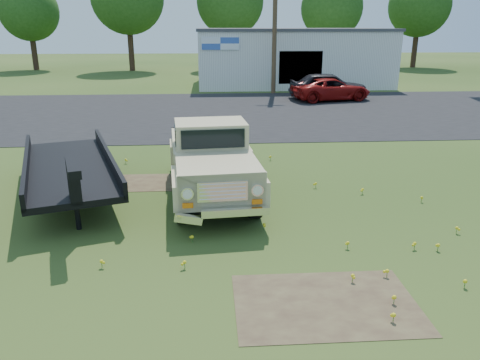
# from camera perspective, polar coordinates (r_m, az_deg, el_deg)

# --- Properties ---
(ground) EXTENTS (140.00, 140.00, 0.00)m
(ground) POSITION_cam_1_polar(r_m,az_deg,el_deg) (10.51, -1.56, -6.17)
(ground) COLOR #264215
(ground) RESTS_ON ground
(asphalt_lot) EXTENTS (90.00, 14.00, 0.02)m
(asphalt_lot) POSITION_cam_1_polar(r_m,az_deg,el_deg) (24.94, -2.98, 8.25)
(asphalt_lot) COLOR black
(asphalt_lot) RESTS_ON ground
(dirt_patch_a) EXTENTS (3.00, 2.00, 0.01)m
(dirt_patch_a) POSITION_cam_1_polar(r_m,az_deg,el_deg) (8.09, 10.40, -14.61)
(dirt_patch_a) COLOR #493627
(dirt_patch_a) RESTS_ON ground
(dirt_patch_b) EXTENTS (2.20, 1.60, 0.01)m
(dirt_patch_b) POSITION_cam_1_polar(r_m,az_deg,el_deg) (13.86, -10.44, -0.30)
(dirt_patch_b) COLOR #493627
(dirt_patch_b) RESTS_ON ground
(commercial_building) EXTENTS (14.20, 8.20, 4.15)m
(commercial_building) POSITION_cam_1_polar(r_m,az_deg,el_deg) (37.17, 6.23, 14.75)
(commercial_building) COLOR silver
(commercial_building) RESTS_ON ground
(utility_pole_mid) EXTENTS (1.60, 0.30, 9.00)m
(utility_pole_mid) POSITION_cam_1_polar(r_m,az_deg,el_deg) (31.86, 4.26, 18.73)
(utility_pole_mid) COLOR #453220
(utility_pole_mid) RESTS_ON ground
(treeline_b) EXTENTS (5.76, 5.76, 8.57)m
(treeline_b) POSITION_cam_1_polar(r_m,az_deg,el_deg) (53.56, -24.35, 18.22)
(treeline_b) COLOR #382419
(treeline_b) RESTS_ON ground
(treeline_d) EXTENTS (6.72, 6.72, 10.00)m
(treeline_d) POSITION_cam_1_polar(r_m,az_deg,el_deg) (50.16, -1.21, 20.92)
(treeline_d) COLOR #382419
(treeline_d) RESTS_ON ground
(treeline_e) EXTENTS (6.08, 6.08, 9.04)m
(treeline_e) POSITION_cam_1_polar(r_m,az_deg,el_deg) (50.13, 11.12, 19.88)
(treeline_e) COLOR #382419
(treeline_e) RESTS_ON ground
(treeline_f) EXTENTS (6.40, 6.40, 9.52)m
(treeline_f) POSITION_cam_1_polar(r_m,az_deg,el_deg) (55.77, 21.03, 19.20)
(treeline_f) COLOR #382419
(treeline_f) RESTS_ON ground
(vintage_pickup_truck) EXTENTS (2.64, 5.74, 2.02)m
(vintage_pickup_truck) POSITION_cam_1_polar(r_m,az_deg,el_deg) (12.37, -3.55, 2.61)
(vintage_pickup_truck) COLOR tan
(vintage_pickup_truck) RESTS_ON ground
(flatbed_trailer) EXTENTS (4.07, 6.81, 1.76)m
(flatbed_trailer) POSITION_cam_1_polar(r_m,az_deg,el_deg) (13.21, -20.14, 1.93)
(flatbed_trailer) COLOR black
(flatbed_trailer) RESTS_ON ground
(red_pickup) EXTENTS (5.12, 3.19, 1.32)m
(red_pickup) POSITION_cam_1_polar(r_m,az_deg,el_deg) (29.37, 11.05, 10.77)
(red_pickup) COLOR maroon
(red_pickup) RESTS_ON ground
(dark_sedan) EXTENTS (4.74, 1.92, 1.61)m
(dark_sedan) POSITION_cam_1_polar(r_m,az_deg,el_deg) (29.97, 10.67, 11.23)
(dark_sedan) COLOR black
(dark_sedan) RESTS_ON ground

